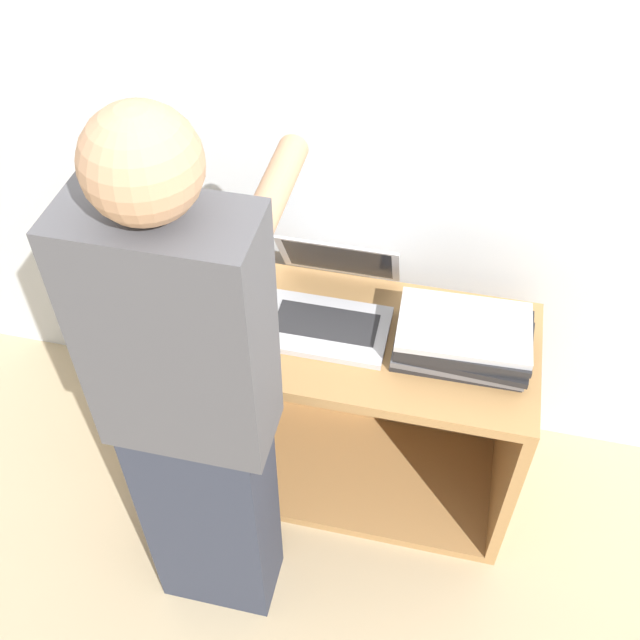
% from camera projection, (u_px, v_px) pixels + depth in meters
% --- Properties ---
extents(ground_plane, '(12.00, 12.00, 0.00)m').
position_uv_depth(ground_plane, '(308.00, 527.00, 2.55)').
color(ground_plane, tan).
extents(wall_back, '(8.00, 0.05, 2.40)m').
position_uv_depth(wall_back, '(354.00, 121.00, 2.10)').
color(wall_back, silver).
rests_on(wall_back, ground_plane).
extents(cart, '(1.25, 0.51, 0.72)m').
position_uv_depth(cart, '(329.00, 389.00, 2.51)').
color(cart, '#A87A47').
rests_on(cart, ground_plane).
extents(laptop_open, '(0.37, 0.37, 0.23)m').
position_uv_depth(laptop_open, '(330.00, 305.00, 2.21)').
color(laptop_open, '#B7B7BC').
rests_on(laptop_open, cart).
extents(laptop_stack_left, '(0.39, 0.26, 0.12)m').
position_uv_depth(laptop_stack_left, '(196.00, 295.00, 2.23)').
color(laptop_stack_left, gray).
rests_on(laptop_stack_left, cart).
extents(laptop_stack_right, '(0.39, 0.26, 0.12)m').
position_uv_depth(laptop_stack_right, '(463.00, 339.00, 2.10)').
color(laptop_stack_right, '#232326').
rests_on(laptop_stack_right, cart).
extents(person, '(0.40, 0.53, 1.69)m').
position_uv_depth(person, '(194.00, 415.00, 1.82)').
color(person, '#2D3342').
rests_on(person, ground_plane).
extents(inventory_tag, '(0.06, 0.02, 0.01)m').
position_uv_depth(inventory_tag, '(186.00, 294.00, 2.14)').
color(inventory_tag, red).
rests_on(inventory_tag, laptop_stack_left).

